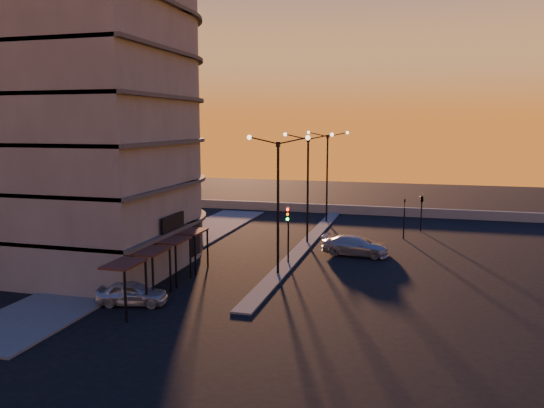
{
  "coord_description": "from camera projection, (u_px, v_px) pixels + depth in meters",
  "views": [
    {
      "loc": [
        8.91,
        -34.05,
        10.27
      ],
      "look_at": [
        -1.85,
        5.22,
        4.07
      ],
      "focal_mm": 35.0,
      "sensor_mm": 36.0,
      "label": 1
    }
  ],
  "objects": [
    {
      "name": "building",
      "position": [
        91.0,
        100.0,
        38.23
      ],
      "size": [
        14.35,
        17.08,
        25.0
      ],
      "color": "#66605A",
      "rests_on": "ground"
    },
    {
      "name": "streetlamp_far",
      "position": [
        327.0,
        169.0,
        54.56
      ],
      "size": [
        4.32,
        0.32,
        9.51
      ],
      "color": "black",
      "rests_on": "ground"
    },
    {
      "name": "median",
      "position": [
        307.0,
        242.0,
        45.86
      ],
      "size": [
        1.2,
        36.0,
        0.12
      ],
      "primitive_type": "cube",
      "color": "#50504D",
      "rests_on": "ground"
    },
    {
      "name": "signal_east_a",
      "position": [
        404.0,
        218.0,
        47.31
      ],
      "size": [
        0.13,
        0.16,
        3.6
      ],
      "color": "black",
      "rests_on": "ground"
    },
    {
      "name": "signal_east_b",
      "position": [
        422.0,
        199.0,
        50.55
      ],
      "size": [
        0.42,
        1.99,
        3.6
      ],
      "color": "black",
      "rests_on": "ground"
    },
    {
      "name": "parapet",
      "position": [
        352.0,
        210.0,
        60.53
      ],
      "size": [
        44.0,
        0.5,
        1.0
      ],
      "primitive_type": "cube",
      "color": "slate",
      "rests_on": "ground"
    },
    {
      "name": "ground",
      "position": [
        278.0,
        275.0,
        36.34
      ],
      "size": [
        120.0,
        120.0,
        0.0
      ],
      "primitive_type": "plane",
      "color": "black",
      "rests_on": "ground"
    },
    {
      "name": "car_hatchback",
      "position": [
        132.0,
        293.0,
        30.24
      ],
      "size": [
        4.25,
        2.43,
        1.36
      ],
      "primitive_type": "imported",
      "rotation": [
        0.0,
        0.0,
        1.79
      ],
      "color": "#B6BBBF",
      "rests_on": "ground"
    },
    {
      "name": "traffic_light_main",
      "position": [
        288.0,
        226.0,
        38.64
      ],
      "size": [
        0.28,
        0.44,
        4.25
      ],
      "color": "black",
      "rests_on": "ground"
    },
    {
      "name": "car_wagon",
      "position": [
        355.0,
        246.0,
        41.57
      ],
      "size": [
        5.37,
        2.51,
        1.52
      ],
      "primitive_type": "imported",
      "rotation": [
        0.0,
        0.0,
        1.5
      ],
      "color": "#A9ACB1",
      "rests_on": "ground"
    },
    {
      "name": "sidewalk_west",
      "position": [
        165.0,
        251.0,
        42.89
      ],
      "size": [
        5.0,
        40.0,
        0.12
      ],
      "primitive_type": "cube",
      "color": "#50504D",
      "rests_on": "ground"
    },
    {
      "name": "streetlamp_mid",
      "position": [
        308.0,
        179.0,
        45.03
      ],
      "size": [
        4.32,
        0.32,
        9.51
      ],
      "color": "black",
      "rests_on": "ground"
    },
    {
      "name": "streetlamp_near",
      "position": [
        278.0,
        194.0,
        35.5
      ],
      "size": [
        4.32,
        0.32,
        9.51
      ],
      "color": "black",
      "rests_on": "ground"
    },
    {
      "name": "car_sedan",
      "position": [
        363.0,
        246.0,
        42.25
      ],
      "size": [
        3.99,
        2.09,
        1.25
      ],
      "primitive_type": "imported",
      "rotation": [
        0.0,
        0.0,
        1.78
      ],
      "color": "black",
      "rests_on": "ground"
    }
  ]
}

